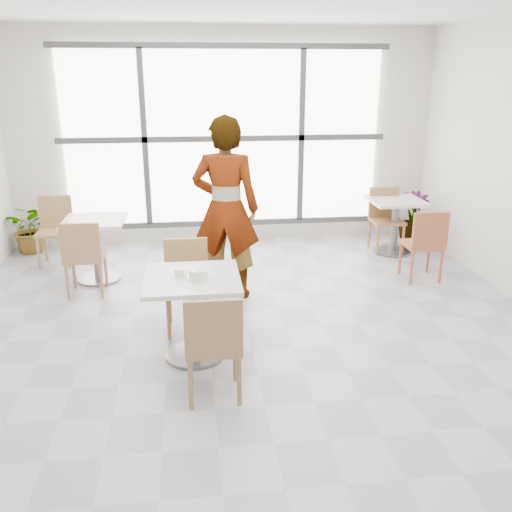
{
  "coord_description": "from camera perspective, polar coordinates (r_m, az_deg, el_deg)",
  "views": [
    {
      "loc": [
        -0.49,
        -4.37,
        2.38
      ],
      "look_at": [
        0.0,
        -0.3,
        1.0
      ],
      "focal_mm": 38.38,
      "sensor_mm": 36.0,
      "label": 1
    }
  ],
  "objects": [
    {
      "name": "floor",
      "position": [
        5.0,
        -0.42,
        -9.82
      ],
      "size": [
        7.0,
        7.0,
        0.0
      ],
      "primitive_type": "plane",
      "color": "#9E9EA5",
      "rests_on": "ground"
    },
    {
      "name": "wall_back",
      "position": [
        7.94,
        -3.37,
        12.18
      ],
      "size": [
        6.0,
        0.0,
        6.0
      ],
      "primitive_type": "plane",
      "rotation": [
        1.57,
        0.0,
        0.0
      ],
      "color": "silver",
      "rests_on": "ground"
    },
    {
      "name": "wall_front",
      "position": [
        1.33,
        18.36,
        -23.78
      ],
      "size": [
        6.0,
        0.0,
        6.0
      ],
      "primitive_type": "plane",
      "rotation": [
        -1.57,
        0.0,
        0.0
      ],
      "color": "silver",
      "rests_on": "ground"
    },
    {
      "name": "window",
      "position": [
        7.87,
        -3.34,
        12.13
      ],
      "size": [
        4.6,
        0.07,
        2.52
      ],
      "color": "white",
      "rests_on": "ground"
    },
    {
      "name": "main_table",
      "position": [
        4.71,
        -6.58,
        -4.75
      ],
      "size": [
        0.8,
        0.8,
        0.75
      ],
      "color": "silver",
      "rests_on": "ground"
    },
    {
      "name": "chair_near",
      "position": [
        4.09,
        -4.47,
        -8.81
      ],
      "size": [
        0.42,
        0.42,
        0.87
      ],
      "rotation": [
        0.0,
        0.0,
        3.14
      ],
      "color": "olive",
      "rests_on": "ground"
    },
    {
      "name": "chair_far",
      "position": [
        5.3,
        -7.24,
        -2.32
      ],
      "size": [
        0.42,
        0.42,
        0.87
      ],
      "color": "#9C713F",
      "rests_on": "ground"
    },
    {
      "name": "oatmeal_bowl",
      "position": [
        4.56,
        -5.97,
        -1.85
      ],
      "size": [
        0.21,
        0.21,
        0.09
      ],
      "color": "silver",
      "rests_on": "main_table"
    },
    {
      "name": "coffee_cup",
      "position": [
        4.64,
        -7.95,
        -1.75
      ],
      "size": [
        0.16,
        0.13,
        0.07
      ],
      "color": "white",
      "rests_on": "main_table"
    },
    {
      "name": "person",
      "position": [
        5.9,
        -3.17,
        4.92
      ],
      "size": [
        0.81,
        0.62,
        1.98
      ],
      "primitive_type": "imported",
      "rotation": [
        0.0,
        0.0,
        2.93
      ],
      "color": "black",
      "rests_on": "ground"
    },
    {
      "name": "bg_table_left",
      "position": [
        6.74,
        -16.36,
        1.51
      ],
      "size": [
        0.7,
        0.7,
        0.75
      ],
      "color": "silver",
      "rests_on": "ground"
    },
    {
      "name": "bg_table_right",
      "position": [
        7.72,
        14.28,
        3.81
      ],
      "size": [
        0.7,
        0.7,
        0.75
      ],
      "color": "silver",
      "rests_on": "ground"
    },
    {
      "name": "bg_chair_left_near",
      "position": [
        6.27,
        -17.56,
        0.25
      ],
      "size": [
        0.42,
        0.42,
        0.87
      ],
      "rotation": [
        0.0,
        0.0,
        3.14
      ],
      "color": "#9C724C",
      "rests_on": "ground"
    },
    {
      "name": "bg_chair_left_far",
      "position": [
        7.55,
        -20.2,
        3.01
      ],
      "size": [
        0.42,
        0.42,
        0.87
      ],
      "color": "#9E7B4C",
      "rests_on": "ground"
    },
    {
      "name": "bg_chair_right_near",
      "position": [
        6.73,
        17.23,
        1.51
      ],
      "size": [
        0.42,
        0.42,
        0.87
      ],
      "rotation": [
        0.0,
        0.0,
        3.14
      ],
      "color": "#A35236",
      "rests_on": "ground"
    },
    {
      "name": "bg_chair_right_far",
      "position": [
        7.84,
        13.33,
        4.2
      ],
      "size": [
        0.42,
        0.42,
        0.87
      ],
      "color": "#A06C40",
      "rests_on": "ground"
    },
    {
      "name": "plant_left",
      "position": [
        8.15,
        -22.4,
        2.67
      ],
      "size": [
        0.75,
        0.7,
        0.68
      ],
      "primitive_type": "imported",
      "rotation": [
        0.0,
        0.0,
        -0.32
      ],
      "color": "#558E51",
      "rests_on": "ground"
    },
    {
      "name": "plant_right",
      "position": [
        8.28,
        16.06,
        3.84
      ],
      "size": [
        0.48,
        0.48,
        0.75
      ],
      "primitive_type": "imported",
      "rotation": [
        0.0,
        0.0,
        -0.15
      ],
      "color": "#598041",
      "rests_on": "ground"
    }
  ]
}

